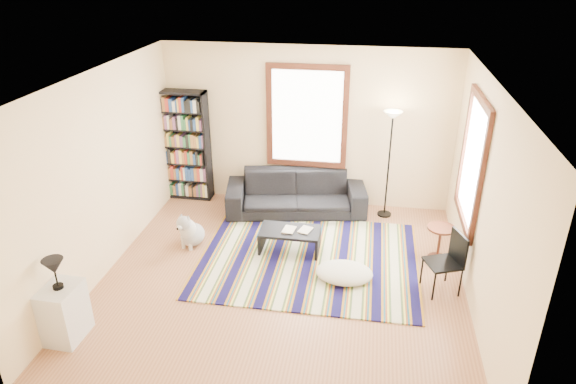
% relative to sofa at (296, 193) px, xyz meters
% --- Properties ---
extents(floor, '(5.00, 5.00, 0.10)m').
position_rel_sofa_xyz_m(floor, '(0.12, -2.05, -0.40)').
color(floor, '#A7724C').
rests_on(floor, ground).
extents(ceiling, '(5.00, 5.00, 0.10)m').
position_rel_sofa_xyz_m(ceiling, '(0.12, -2.05, 2.50)').
color(ceiling, white).
rests_on(ceiling, floor).
extents(wall_back, '(5.00, 0.10, 2.80)m').
position_rel_sofa_xyz_m(wall_back, '(0.12, 0.50, 1.05)').
color(wall_back, beige).
rests_on(wall_back, floor).
extents(wall_front, '(5.00, 0.10, 2.80)m').
position_rel_sofa_xyz_m(wall_front, '(0.12, -4.60, 1.05)').
color(wall_front, beige).
rests_on(wall_front, floor).
extents(wall_left, '(0.10, 5.00, 2.80)m').
position_rel_sofa_xyz_m(wall_left, '(-2.43, -2.05, 1.05)').
color(wall_left, beige).
rests_on(wall_left, floor).
extents(wall_right, '(0.10, 5.00, 2.80)m').
position_rel_sofa_xyz_m(wall_right, '(2.67, -2.05, 1.05)').
color(wall_right, beige).
rests_on(wall_right, floor).
extents(window_back, '(1.20, 0.06, 1.60)m').
position_rel_sofa_xyz_m(window_back, '(0.12, 0.42, 1.25)').
color(window_back, white).
rests_on(window_back, wall_back).
extents(window_right, '(0.06, 1.20, 1.60)m').
position_rel_sofa_xyz_m(window_right, '(2.59, -1.25, 1.25)').
color(window_right, white).
rests_on(window_right, wall_right).
extents(rug, '(3.21, 2.56, 0.02)m').
position_rel_sofa_xyz_m(rug, '(0.43, -1.52, -0.34)').
color(rug, '#0E0B3A').
rests_on(rug, floor).
extents(sofa, '(1.34, 2.52, 0.70)m').
position_rel_sofa_xyz_m(sofa, '(0.00, 0.00, 0.00)').
color(sofa, black).
rests_on(sofa, floor).
extents(bookshelf, '(0.90, 0.30, 2.00)m').
position_rel_sofa_xyz_m(bookshelf, '(-2.07, 0.27, 0.65)').
color(bookshelf, black).
rests_on(bookshelf, floor).
extents(coffee_table, '(0.98, 0.66, 0.36)m').
position_rel_sofa_xyz_m(coffee_table, '(0.11, -1.33, -0.17)').
color(coffee_table, black).
rests_on(coffee_table, floor).
extents(book_a, '(0.21, 0.26, 0.02)m').
position_rel_sofa_xyz_m(book_a, '(0.01, -1.33, 0.02)').
color(book_a, beige).
rests_on(book_a, coffee_table).
extents(book_b, '(0.23, 0.27, 0.02)m').
position_rel_sofa_xyz_m(book_b, '(0.26, -1.28, 0.02)').
color(book_b, beige).
rests_on(book_b, coffee_table).
extents(floor_cushion, '(0.97, 0.86, 0.20)m').
position_rel_sofa_xyz_m(floor_cushion, '(0.98, -1.94, -0.25)').
color(floor_cushion, silver).
rests_on(floor_cushion, floor).
extents(floor_lamp, '(0.38, 0.38, 1.86)m').
position_rel_sofa_xyz_m(floor_lamp, '(1.54, 0.10, 0.58)').
color(floor_lamp, black).
rests_on(floor_lamp, floor).
extents(side_table, '(0.47, 0.47, 0.54)m').
position_rel_sofa_xyz_m(side_table, '(2.32, -1.20, -0.08)').
color(side_table, '#451711').
rests_on(side_table, floor).
extents(folding_chair, '(0.54, 0.53, 0.86)m').
position_rel_sofa_xyz_m(folding_chair, '(2.27, -2.00, 0.08)').
color(folding_chair, black).
rests_on(folding_chair, floor).
extents(white_cabinet, '(0.39, 0.51, 0.70)m').
position_rel_sofa_xyz_m(white_cabinet, '(-2.18, -3.66, 0.00)').
color(white_cabinet, silver).
rests_on(white_cabinet, floor).
extents(table_lamp, '(0.27, 0.27, 0.38)m').
position_rel_sofa_xyz_m(table_lamp, '(-2.18, -3.66, 0.54)').
color(table_lamp, black).
rests_on(table_lamp, white_cabinet).
extents(dog, '(0.55, 0.66, 0.57)m').
position_rel_sofa_xyz_m(dog, '(-1.42, -1.38, -0.06)').
color(dog, silver).
rests_on(dog, floor).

